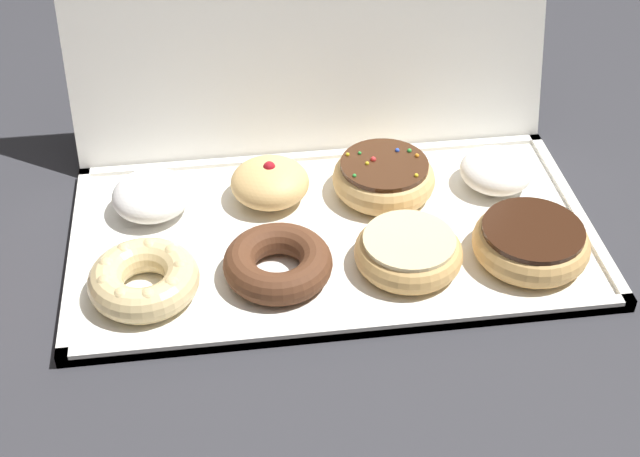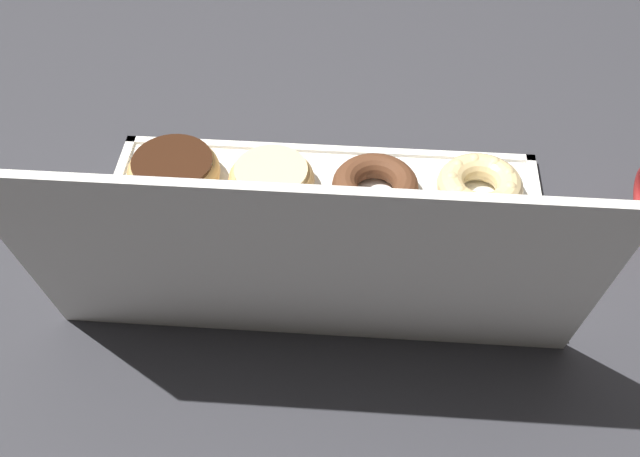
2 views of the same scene
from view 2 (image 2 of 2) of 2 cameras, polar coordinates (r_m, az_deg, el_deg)
The scene contains 11 objects.
ground_plane at distance 1.01m, azimuth 0.07°, elevation -0.25°, with size 3.00×3.00×0.00m, color #333338.
donut_box at distance 1.00m, azimuth 0.07°, elevation -0.04°, with size 0.55×0.30×0.01m.
box_lid_open at distance 0.76m, azimuth -0.95°, elevation -3.10°, with size 0.55×0.31×0.01m, color white.
cruller_donut_0 at distance 1.04m, azimuth 11.19°, elevation 2.99°, with size 0.11×0.11×0.04m.
chocolate_cake_ring_donut_1 at distance 1.03m, azimuth 3.90°, elevation 2.99°, with size 0.11×0.11×0.03m.
glazed_ring_donut_2 at distance 1.04m, azimuth -3.44°, elevation 3.52°, with size 0.11×0.11×0.04m.
chocolate_frosted_donut_3 at distance 1.06m, azimuth -10.27°, elevation 4.01°, with size 0.12×0.12×0.04m.
powdered_filled_donut_4 at distance 0.95m, azimuth 11.36°, elevation -2.37°, with size 0.09×0.09×0.04m.
jelly_filled_donut_5 at distance 0.94m, azimuth 3.50°, elevation -2.15°, with size 0.09×0.09×0.05m.
sprinkle_donut_6 at distance 0.95m, azimuth -4.21°, elevation -1.54°, with size 0.12×0.12×0.04m.
powdered_filled_donut_7 at distance 0.97m, azimuth -11.73°, elevation -1.01°, with size 0.08×0.08×0.04m.
Camera 2 is at (-0.05, 0.69, 0.73)m, focal length 45.49 mm.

